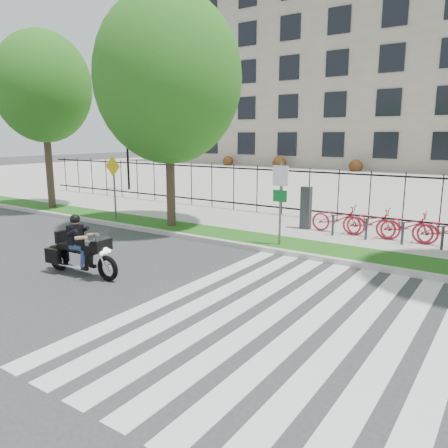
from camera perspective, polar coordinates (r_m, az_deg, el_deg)
The scene contains 14 objects.
ground at distance 11.30m, azimuth -14.25°, elevation -6.50°, with size 120.00×120.00×0.00m, color #323234.
curb at distance 14.21m, azimuth -1.84°, elevation -2.13°, with size 60.00×0.20×0.15m, color #B2AFA7.
grass_verge at distance 14.88m, azimuth 0.09°, elevation -1.49°, with size 60.00×1.50×0.15m, color #225A16.
sidewalk at distance 16.96m, azimuth 4.84°, elevation 0.09°, with size 60.00×3.50×0.15m, color #A7A59C.
plaza at distance 33.24m, azimuth 19.98°, elevation 5.02°, with size 80.00×34.00×0.10m, color #A7A59C.
crosswalk_stripes at distance 8.51m, azimuth 8.45°, elevation -12.33°, with size 5.70×8.00×0.01m, color silver, non-canonical shape.
iron_fence at distance 18.32m, azimuth 7.60°, elevation 4.29°, with size 30.00×0.06×2.00m, color black, non-canonical shape.
office_building at distance 53.00m, azimuth 26.46°, elevation 17.48°, with size 60.00×21.90×20.15m.
lamp_post_left at distance 27.72m, azimuth -12.56°, elevation 10.81°, with size 1.06×0.70×4.25m.
street_tree_0 at distance 21.55m, azimuth -22.57°, elevation 16.17°, with size 4.19×4.19×7.76m.
street_tree_1 at distance 16.08m, azimuth -7.33°, elevation 18.35°, with size 5.15×5.15×8.18m.
sign_pole_regulatory at distance 13.14m, azimuth 7.36°, elevation 4.05°, with size 0.50×0.09×2.50m.
sign_pole_warning at distance 17.62m, azimuth -14.21°, elevation 5.69°, with size 0.78×0.09×2.49m.
motorcycle_rider at distance 11.38m, azimuth -18.19°, elevation -3.40°, with size 2.39×0.72×1.84m.
Camera 1 is at (8.15, -7.05, 3.43)m, focal length 35.00 mm.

